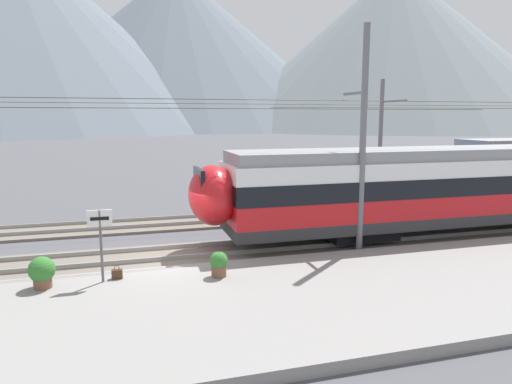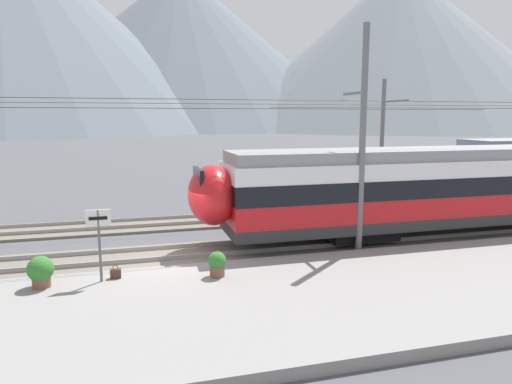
{
  "view_description": "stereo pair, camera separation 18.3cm",
  "coord_description": "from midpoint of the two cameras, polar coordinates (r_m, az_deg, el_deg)",
  "views": [
    {
      "loc": [
        -1.33,
        -15.7,
        5.17
      ],
      "look_at": [
        3.98,
        2.95,
        1.98
      ],
      "focal_mm": 32.3,
      "sensor_mm": 36.0,
      "label": 1
    },
    {
      "loc": [
        -1.15,
        -15.75,
        5.17
      ],
      "look_at": [
        3.98,
        2.95,
        1.98
      ],
      "focal_mm": 32.3,
      "sensor_mm": 36.0,
      "label": 2
    }
  ],
  "objects": [
    {
      "name": "ground_plane",
      "position": [
        16.6,
        -10.95,
        -8.99
      ],
      "size": [
        400.0,
        400.0,
        0.0
      ],
      "primitive_type": "plane",
      "color": "#4C4C51"
    },
    {
      "name": "platform_slab",
      "position": [
        12.46,
        -9.12,
        -14.54
      ],
      "size": [
        120.0,
        7.02,
        0.3
      ],
      "primitive_type": "cube",
      "color": "gray",
      "rests_on": "ground"
    },
    {
      "name": "track_near",
      "position": [
        17.52,
        -11.25,
        -7.79
      ],
      "size": [
        120.0,
        3.0,
        0.28
      ],
      "color": "#6B6359",
      "rests_on": "ground"
    },
    {
      "name": "track_far",
      "position": [
        22.66,
        -12.38,
        -3.9
      ],
      "size": [
        120.0,
        3.0,
        0.28
      ],
      "color": "#6B6359",
      "rests_on": "ground"
    },
    {
      "name": "catenary_mast_mid",
      "position": [
        17.49,
        12.66,
        6.43
      ],
      "size": [
        42.64,
        1.75,
        8.44
      ],
      "color": "slate",
      "rests_on": "ground"
    },
    {
      "name": "catenary_mast_far_side",
      "position": [
        28.23,
        15.16,
        6.44
      ],
      "size": [
        42.64,
        2.62,
        7.32
      ],
      "color": "slate",
      "rests_on": "ground"
    },
    {
      "name": "platform_sign",
      "position": [
        14.26,
        -19.08,
        -4.41
      ],
      "size": [
        0.7,
        0.08,
        2.19
      ],
      "color": "#59595B",
      "rests_on": "platform_slab"
    },
    {
      "name": "handbag_near_sign",
      "position": [
        14.82,
        -17.17,
        -9.66
      ],
      "size": [
        0.32,
        0.18,
        0.42
      ],
      "color": "#472D1E",
      "rests_on": "platform_slab"
    },
    {
      "name": "potted_plant_platform_edge",
      "position": [
        14.33,
        -5.0,
        -8.74
      ],
      "size": [
        0.56,
        0.56,
        0.78
      ],
      "color": "brown",
      "rests_on": "platform_slab"
    },
    {
      "name": "potted_plant_by_shelter",
      "position": [
        14.71,
        -25.32,
        -8.81
      ],
      "size": [
        0.74,
        0.74,
        0.92
      ],
      "color": "brown",
      "rests_on": "platform_slab"
    },
    {
      "name": "mountain_central_peak",
      "position": [
        219.95,
        -9.78,
        17.0
      ],
      "size": [
        167.13,
        167.13,
        70.0
      ],
      "primitive_type": "cone",
      "color": "slate",
      "rests_on": "ground"
    },
    {
      "name": "mountain_right_ridge",
      "position": [
        204.9,
        16.57,
        16.63
      ],
      "size": [
        148.22,
        148.22,
        65.02
      ],
      "primitive_type": "cone",
      "color": "slate",
      "rests_on": "ground"
    }
  ]
}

